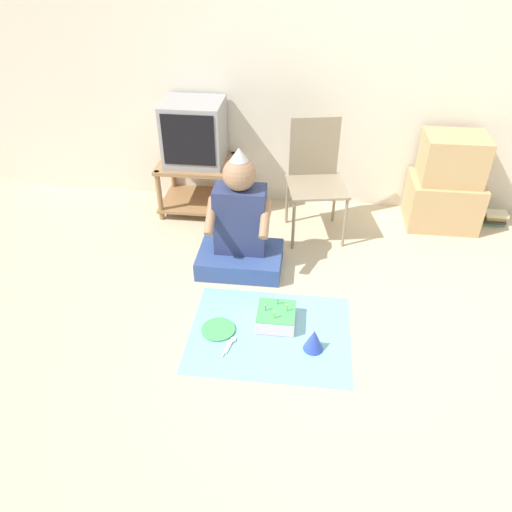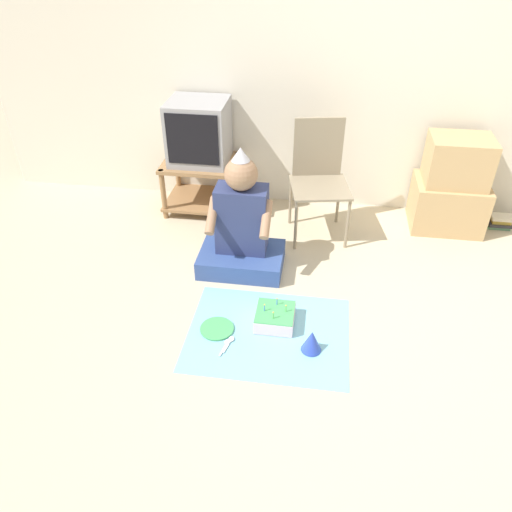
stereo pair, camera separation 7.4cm
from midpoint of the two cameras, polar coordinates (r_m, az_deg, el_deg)
ground_plane at (r=3.07m, az=11.51°, el=-11.73°), size 16.00×16.00×0.00m
wall_back at (r=4.18m, az=12.30°, el=21.58°), size 6.40×0.06×2.55m
tv_stand at (r=4.36m, az=-7.17°, el=8.48°), size 0.63×0.50×0.45m
tv at (r=4.20m, az=-7.57°, el=13.84°), size 0.47×0.43×0.51m
folding_chair at (r=3.95m, az=6.27°, el=9.56°), size 0.51×0.51×0.91m
cardboard_box_stack at (r=4.35m, az=20.48°, el=7.60°), size 0.57×0.44×0.77m
book_pile at (r=4.64m, az=25.14°, el=3.95°), size 0.20×0.13×0.11m
person_seated at (r=3.55m, az=-2.43°, el=3.03°), size 0.61×0.42×0.93m
party_cloth at (r=3.17m, az=0.92°, el=-8.81°), size 1.00×0.80×0.01m
birthday_cake at (r=3.20m, az=1.64°, el=-6.96°), size 0.25×0.25×0.15m
party_hat_blue at (r=3.04m, az=5.93°, el=-9.51°), size 0.12×0.12×0.14m
paper_plate at (r=3.19m, az=-5.00°, el=-8.35°), size 0.21×0.21×0.01m
plastic_spoon_near at (r=3.11m, az=-3.42°, el=-9.70°), size 0.05×0.14×0.01m
plastic_spoon_far at (r=3.09m, az=-3.87°, el=-10.05°), size 0.05×0.14×0.01m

